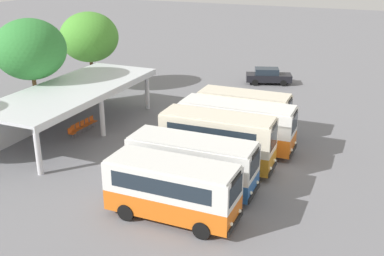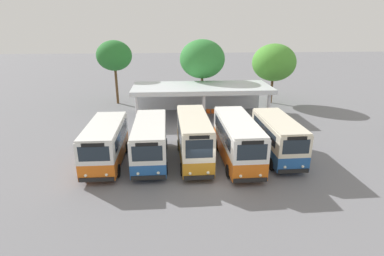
% 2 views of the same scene
% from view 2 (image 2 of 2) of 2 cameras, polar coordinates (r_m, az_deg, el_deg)
% --- Properties ---
extents(ground_plane, '(180.00, 180.00, 0.00)m').
position_cam_2_polar(ground_plane, '(20.36, 3.20, -10.12)').
color(ground_plane, slate).
extents(city_bus_nearest_orange, '(2.48, 6.77, 3.11)m').
position_cam_2_polar(city_bus_nearest_orange, '(22.92, -16.02, -2.63)').
color(city_bus_nearest_orange, black).
rests_on(city_bus_nearest_orange, ground).
extents(city_bus_second_in_row, '(2.54, 7.36, 3.06)m').
position_cam_2_polar(city_bus_second_in_row, '(22.74, -7.88, -2.27)').
color(city_bus_second_in_row, black).
rests_on(city_bus_second_in_row, ground).
extents(city_bus_middle_cream, '(2.34, 7.16, 3.52)m').
position_cam_2_polar(city_bus_middle_cream, '(22.37, 0.34, -1.82)').
color(city_bus_middle_cream, black).
rests_on(city_bus_middle_cream, ground).
extents(city_bus_fourth_amber, '(2.52, 7.87, 3.31)m').
position_cam_2_polar(city_bus_fourth_amber, '(22.67, 8.56, -2.03)').
color(city_bus_fourth_amber, black).
rests_on(city_bus_fourth_amber, ground).
extents(city_bus_fifth_blue, '(2.40, 6.84, 3.11)m').
position_cam_2_polar(city_bus_fifth_blue, '(24.05, 15.84, -1.58)').
color(city_bus_fifth_blue, black).
rests_on(city_bus_fifth_blue, ground).
extents(terminal_canopy, '(15.13, 5.92, 3.40)m').
position_cam_2_polar(terminal_canopy, '(34.46, 1.71, 7.01)').
color(terminal_canopy, silver).
rests_on(terminal_canopy, ground).
extents(waiting_chair_end_by_column, '(0.44, 0.44, 0.86)m').
position_cam_2_polar(waiting_chair_end_by_column, '(33.55, -0.64, 2.89)').
color(waiting_chair_end_by_column, slate).
rests_on(waiting_chair_end_by_column, ground).
extents(waiting_chair_second_from_end, '(0.44, 0.44, 0.86)m').
position_cam_2_polar(waiting_chair_second_from_end, '(33.72, 0.29, 2.97)').
color(waiting_chair_second_from_end, slate).
rests_on(waiting_chair_second_from_end, ground).
extents(waiting_chair_middle_seat, '(0.44, 0.44, 0.86)m').
position_cam_2_polar(waiting_chair_middle_seat, '(33.76, 1.22, 2.99)').
color(waiting_chair_middle_seat, slate).
rests_on(waiting_chair_middle_seat, ground).
extents(waiting_chair_fourth_seat, '(0.44, 0.44, 0.86)m').
position_cam_2_polar(waiting_chair_fourth_seat, '(33.77, 2.17, 2.99)').
color(waiting_chair_fourth_seat, slate).
rests_on(waiting_chair_fourth_seat, ground).
extents(waiting_chair_fifth_seat, '(0.44, 0.44, 0.86)m').
position_cam_2_polar(waiting_chair_fifth_seat, '(33.83, 3.10, 3.00)').
color(waiting_chair_fifth_seat, slate).
rests_on(waiting_chair_fifth_seat, ground).
extents(waiting_chair_far_end_seat, '(0.44, 0.44, 0.86)m').
position_cam_2_polar(waiting_chair_far_end_seat, '(33.85, 4.04, 2.99)').
color(waiting_chair_far_end_seat, slate).
rests_on(waiting_chair_far_end_seat, ground).
extents(roadside_tree_behind_canopy, '(5.40, 5.40, 8.14)m').
position_cam_2_polar(roadside_tree_behind_canopy, '(37.15, 1.95, 12.84)').
color(roadside_tree_behind_canopy, brown).
rests_on(roadside_tree_behind_canopy, ground).
extents(roadside_tree_east_of_canopy, '(5.45, 5.45, 7.53)m').
position_cam_2_polar(roadside_tree_east_of_canopy, '(40.31, 15.17, 11.81)').
color(roadside_tree_east_of_canopy, brown).
rests_on(roadside_tree_east_of_canopy, ground).
extents(roadside_tree_west_of_canopy, '(4.36, 4.36, 7.95)m').
position_cam_2_polar(roadside_tree_west_of_canopy, '(39.76, -14.45, 13.04)').
color(roadside_tree_west_of_canopy, brown).
rests_on(roadside_tree_west_of_canopy, ground).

